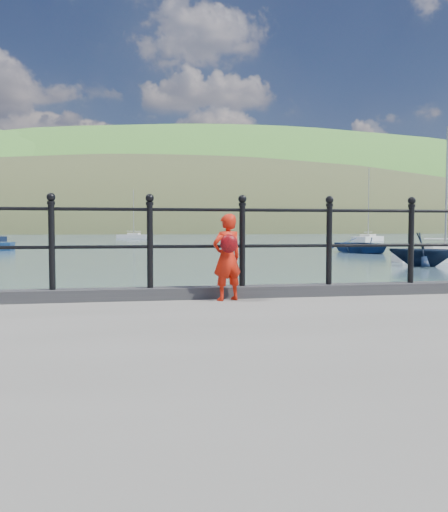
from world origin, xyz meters
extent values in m
plane|color=#2D4251|center=(0.00, 0.00, 0.00)|extent=(600.00, 600.00, 0.00)
cube|color=#28282B|center=(0.00, -0.15, 1.07)|extent=(60.00, 0.30, 0.15)
cylinder|color=black|center=(0.00, -0.15, 1.67)|extent=(18.00, 0.04, 0.04)
cylinder|color=black|center=(0.00, -0.15, 2.15)|extent=(18.00, 0.04, 0.04)
cylinder|color=black|center=(-1.80, -0.15, 1.67)|extent=(0.08, 0.08, 1.05)
sphere|color=black|center=(-1.80, -0.15, 2.29)|extent=(0.11, 0.11, 0.11)
cylinder|color=black|center=(-0.60, -0.15, 1.67)|extent=(0.08, 0.08, 1.05)
sphere|color=black|center=(-0.60, -0.15, 2.29)|extent=(0.11, 0.11, 0.11)
cylinder|color=black|center=(0.60, -0.15, 1.67)|extent=(0.08, 0.08, 1.05)
sphere|color=black|center=(0.60, -0.15, 2.29)|extent=(0.11, 0.11, 0.11)
cylinder|color=black|center=(1.80, -0.15, 1.67)|extent=(0.08, 0.08, 1.05)
sphere|color=black|center=(1.80, -0.15, 2.29)|extent=(0.11, 0.11, 0.11)
cylinder|color=black|center=(3.00, -0.15, 1.67)|extent=(0.08, 0.08, 1.05)
sphere|color=black|center=(3.00, -0.15, 2.29)|extent=(0.11, 0.11, 0.11)
ellipsoid|color=#333A21|center=(20.00, 195.00, -15.40)|extent=(400.00, 100.00, 88.00)
ellipsoid|color=#387026|center=(60.00, 255.00, -27.30)|extent=(600.00, 180.00, 156.00)
cube|color=silver|center=(-35.00, 181.00, 3.00)|extent=(9.00, 6.00, 6.00)
cube|color=#4C4744|center=(-35.00, 181.00, 7.00)|extent=(9.50, 6.50, 2.00)
cube|color=silver|center=(-12.00, 181.00, 3.00)|extent=(9.00, 6.00, 6.00)
cube|color=#4C4744|center=(-12.00, 181.00, 7.00)|extent=(9.50, 6.50, 2.00)
cube|color=silver|center=(18.00, 181.00, 3.00)|extent=(9.00, 6.00, 6.00)
cube|color=#4C4744|center=(18.00, 181.00, 7.00)|extent=(9.50, 6.50, 2.00)
cube|color=silver|center=(45.00, 181.00, 3.00)|extent=(9.00, 6.00, 6.00)
cube|color=#4C4744|center=(45.00, 181.00, 7.00)|extent=(9.50, 6.50, 2.00)
imported|color=red|center=(0.35, -0.42, 1.54)|extent=(0.46, 0.38, 1.09)
ellipsoid|color=red|center=(0.35, -0.55, 1.72)|extent=(0.22, 0.11, 0.23)
imported|color=navy|center=(16.83, 31.37, 0.59)|extent=(5.05, 6.36, 1.18)
imported|color=black|center=(13.58, 17.49, 0.84)|extent=(4.17, 4.04, 1.68)
cube|color=silver|center=(32.69, 64.23, 0.25)|extent=(6.71, 6.68, 0.90)
cube|color=beige|center=(32.69, 64.23, 0.75)|extent=(2.85, 2.84, 0.50)
cylinder|color=#A5A5A8|center=(32.69, 64.23, 5.49)|extent=(0.10, 0.10, 9.57)
cylinder|color=#A5A5A8|center=(32.69, 64.23, 1.30)|extent=(2.42, 2.40, 0.06)
cube|color=silver|center=(0.49, 88.94, 0.25)|extent=(6.09, 3.82, 0.90)
cube|color=beige|center=(0.49, 88.94, 0.75)|extent=(2.36, 1.91, 0.50)
cylinder|color=#A5A5A8|center=(0.49, 88.94, 4.61)|extent=(0.10, 0.10, 7.81)
cylinder|color=#A5A5A8|center=(0.49, 88.94, 1.30)|extent=(2.47, 1.04, 0.06)
cube|color=white|center=(16.62, 20.35, 0.25)|extent=(5.65, 2.07, 0.90)
cube|color=beige|center=(16.62, 20.35, 0.75)|extent=(2.03, 1.26, 0.50)
cylinder|color=#A5A5A8|center=(16.62, 20.35, 4.10)|extent=(0.10, 0.10, 6.81)
cylinder|color=#A5A5A8|center=(16.62, 20.35, 1.30)|extent=(2.48, 0.30, 0.06)
camera|label=1|loc=(-0.90, -7.08, 1.92)|focal=38.00mm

